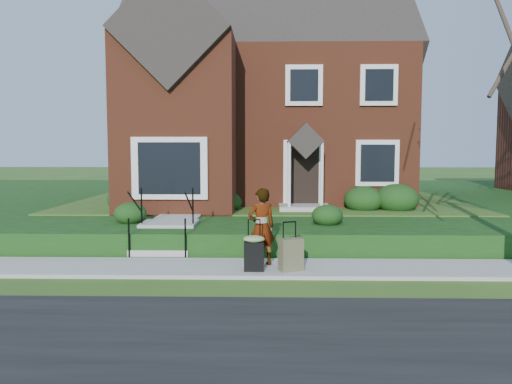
{
  "coord_description": "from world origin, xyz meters",
  "views": [
    {
      "loc": [
        0.02,
        -10.37,
        2.56
      ],
      "look_at": [
        -0.26,
        2.0,
        1.49
      ],
      "focal_mm": 35.0,
      "sensor_mm": 36.0,
      "label": 1
    }
  ],
  "objects_px": {
    "woman": "(261,227)",
    "suitcase_black": "(254,251)",
    "suitcase_olive": "(291,254)",
    "front_steps": "(166,233)"
  },
  "relations": [
    {
      "from": "suitcase_black",
      "to": "suitcase_olive",
      "type": "height_order",
      "value": "suitcase_black"
    },
    {
      "from": "front_steps",
      "to": "woman",
      "type": "relative_size",
      "value": 1.22
    },
    {
      "from": "woman",
      "to": "suitcase_black",
      "type": "bearing_deg",
      "value": 54.88
    },
    {
      "from": "woman",
      "to": "suitcase_black",
      "type": "height_order",
      "value": "woman"
    },
    {
      "from": "front_steps",
      "to": "woman",
      "type": "bearing_deg",
      "value": -35.68
    },
    {
      "from": "suitcase_black",
      "to": "front_steps",
      "type": "bearing_deg",
      "value": 136.15
    },
    {
      "from": "front_steps",
      "to": "suitcase_olive",
      "type": "bearing_deg",
      "value": -36.18
    },
    {
      "from": "suitcase_olive",
      "to": "woman",
      "type": "bearing_deg",
      "value": 119.25
    },
    {
      "from": "front_steps",
      "to": "woman",
      "type": "xyz_separation_m",
      "value": [
        2.4,
        -1.72,
        0.43
      ]
    },
    {
      "from": "suitcase_olive",
      "to": "suitcase_black",
      "type": "bearing_deg",
      "value": 160.2
    }
  ]
}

